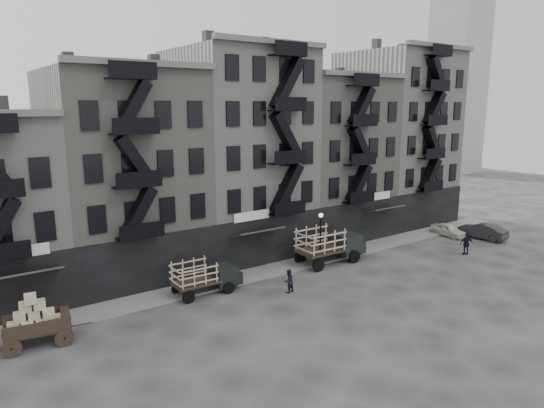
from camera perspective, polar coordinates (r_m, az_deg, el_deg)
ground at (r=35.71m, az=4.75°, el=-9.16°), size 140.00×140.00×0.00m
sidewalk at (r=38.45m, az=1.11°, el=-7.47°), size 55.00×2.50×0.15m
building_midwest at (r=37.46m, az=-16.99°, el=3.22°), size 10.00×11.35×16.20m
building_center at (r=41.56m, az=-3.87°, el=5.88°), size 10.00×11.35×18.20m
building_mideast at (r=47.66m, az=6.47°, el=5.36°), size 10.00×11.35×16.20m
building_east at (r=54.70m, az=14.40°, el=7.45°), size 10.00×11.35×19.20m
lamp_post at (r=38.61m, az=5.73°, el=-3.24°), size 0.36×0.36×4.28m
wagon at (r=29.16m, az=-26.24°, el=-11.73°), size 3.72×2.34×2.96m
stake_truck_west at (r=33.43m, az=-7.86°, el=-8.21°), size 4.83×2.11×2.39m
stake_truck_east at (r=39.55m, az=6.83°, el=-4.48°), size 6.11×2.66×3.03m
car_east at (r=50.46m, az=20.05°, el=-2.88°), size 1.63×3.70×1.24m
car_far at (r=50.73m, az=23.45°, el=-2.92°), size 2.17×4.74×1.51m
pedestrian_mid at (r=33.51m, az=1.95°, el=-9.05°), size 0.90×0.76×1.65m
policeman at (r=44.76m, az=21.90°, el=-4.36°), size 1.22×0.97×1.94m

